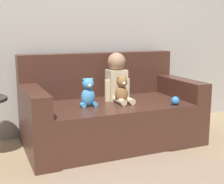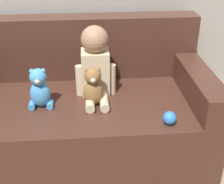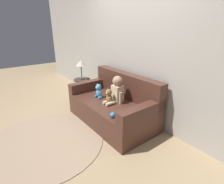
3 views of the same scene
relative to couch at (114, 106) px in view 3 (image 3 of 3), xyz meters
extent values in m
plane|color=#9E8460|center=(0.00, -0.06, -0.30)|extent=(12.00, 12.00, 0.00)
cube|color=#ADA89E|center=(0.00, 0.47, 1.00)|extent=(8.00, 0.05, 2.60)
cube|color=#47281E|center=(0.00, -0.06, -0.09)|extent=(1.64, 0.88, 0.41)
cube|color=#47281E|center=(0.00, 0.29, 0.33)|extent=(1.64, 0.18, 0.45)
cube|color=#47281E|center=(-0.74, -0.06, 0.20)|extent=(0.16, 0.88, 0.19)
cube|color=#47281E|center=(0.74, -0.06, 0.20)|extent=(0.16, 0.88, 0.19)
cube|color=beige|center=(0.08, 0.01, 0.26)|extent=(0.18, 0.15, 0.30)
sphere|color=#A37A5B|center=(0.08, 0.01, 0.49)|extent=(0.17, 0.17, 0.17)
cylinder|color=beige|center=(0.04, -0.16, 0.14)|extent=(0.06, 0.19, 0.06)
cylinder|color=beige|center=(0.12, -0.16, 0.14)|extent=(0.06, 0.19, 0.06)
cylinder|color=beige|center=(-0.03, -0.01, 0.21)|extent=(0.05, 0.05, 0.21)
cylinder|color=beige|center=(0.19, -0.01, 0.21)|extent=(0.05, 0.05, 0.21)
ellipsoid|color=olive|center=(0.06, -0.15, 0.19)|extent=(0.13, 0.10, 0.17)
sphere|color=olive|center=(0.06, -0.16, 0.32)|extent=(0.10, 0.10, 0.10)
sphere|color=olive|center=(0.03, -0.16, 0.35)|extent=(0.03, 0.03, 0.03)
sphere|color=olive|center=(0.09, -0.16, 0.35)|extent=(0.03, 0.03, 0.03)
sphere|color=beige|center=(0.06, -0.20, 0.31)|extent=(0.04, 0.04, 0.04)
ellipsoid|color=#4C9EDB|center=(-0.27, -0.14, 0.20)|extent=(0.13, 0.10, 0.17)
sphere|color=#4C9EDB|center=(-0.27, -0.15, 0.32)|extent=(0.10, 0.10, 0.10)
sphere|color=#4C9EDB|center=(-0.30, -0.15, 0.36)|extent=(0.03, 0.03, 0.03)
sphere|color=#4C9EDB|center=(-0.23, -0.15, 0.36)|extent=(0.03, 0.03, 0.03)
sphere|color=beige|center=(-0.27, -0.19, 0.31)|extent=(0.04, 0.04, 0.04)
cylinder|color=#4C9EDB|center=(-0.32, -0.17, 0.13)|extent=(0.04, 0.07, 0.04)
cylinder|color=#4C9EDB|center=(-0.21, -0.17, 0.13)|extent=(0.04, 0.07, 0.04)
sphere|color=#337FDB|center=(0.48, -0.40, 0.15)|extent=(0.08, 0.08, 0.08)
cylinder|color=gray|center=(-0.12, -1.24, -0.29)|extent=(1.77, 1.77, 0.01)
cylinder|color=#332D28|center=(-1.12, -0.03, 0.23)|extent=(0.37, 0.37, 0.02)
cylinder|color=#332D28|center=(-1.12, -0.03, -0.04)|extent=(0.04, 0.04, 0.51)
cylinder|color=#4C4742|center=(-1.12, -0.03, 0.25)|extent=(0.12, 0.12, 0.03)
cylinder|color=#4C4742|center=(-1.12, -0.03, 0.41)|extent=(0.02, 0.02, 0.28)
cone|color=#B7B2A3|center=(-1.12, -0.03, 0.60)|extent=(0.22, 0.22, 0.12)
camera|label=1|loc=(-1.15, -2.73, 0.77)|focal=50.00mm
camera|label=2|loc=(0.03, -1.85, 1.13)|focal=50.00mm
camera|label=3|loc=(2.26, -1.77, 1.37)|focal=28.00mm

